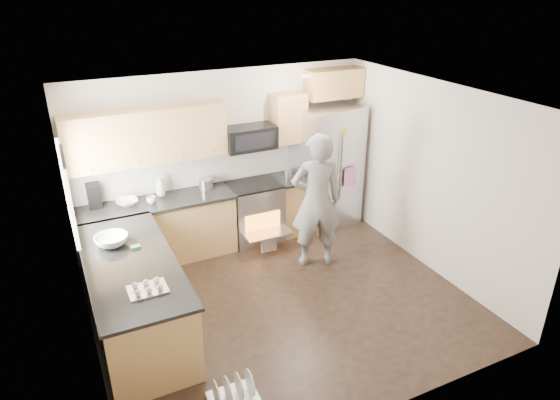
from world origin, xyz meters
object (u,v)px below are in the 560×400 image
person (316,201)px  dish_rack (234,394)px  stove_range (254,199)px  refrigerator (327,167)px

person → dish_rack: bearing=60.4°
stove_range → refrigerator: bearing=0.3°
stove_range → refrigerator: size_ratio=0.91×
dish_rack → person: bearing=44.0°
stove_range → dish_rack: stove_range is taller
refrigerator → stove_range: bearing=170.3°
stove_range → person: bearing=-64.5°
person → dish_rack: 2.89m
refrigerator → dish_rack: size_ratio=4.03×
stove_range → person: person is taller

